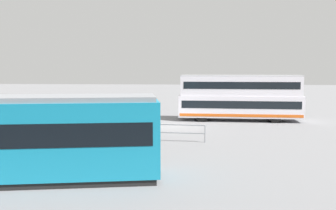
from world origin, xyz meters
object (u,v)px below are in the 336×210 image
pedestrian_crossing (143,132)px  info_sign (78,114)px  pedestrian_near_railing (127,125)px  double_decker_bus (240,98)px

pedestrian_crossing → info_sign: (4.09, -1.14, 0.84)m
pedestrian_near_railing → info_sign: 3.04m
pedestrian_near_railing → info_sign: info_sign is taller
double_decker_bus → pedestrian_near_railing: 12.81m
pedestrian_near_railing → pedestrian_crossing: bearing=123.0°
double_decker_bus → pedestrian_crossing: size_ratio=6.68×
pedestrian_near_railing → pedestrian_crossing: size_ratio=1.10×
pedestrian_crossing → double_decker_bus: bearing=-119.6°
pedestrian_crossing → info_sign: info_sign is taller
pedestrian_near_railing → info_sign: size_ratio=0.69×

